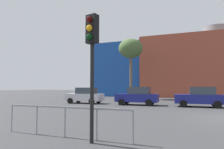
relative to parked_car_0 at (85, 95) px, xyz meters
name	(u,v)px	position (x,y,z in m)	size (l,w,h in m)	color
building_backdrop	(216,67)	(15.30, 20.28, 4.39)	(43.85, 11.30, 12.50)	#9E4733
parked_car_0	(85,95)	(0.00, 0.00, 0.00)	(3.84, 1.89, 1.66)	silver
parked_car_1	(138,96)	(5.64, 0.00, 0.03)	(3.98, 1.96, 1.73)	navy
parked_car_2	(200,97)	(11.12, 0.00, 0.03)	(3.99, 1.96, 1.73)	navy
traffic_light_near_left	(92,48)	(7.21, -13.13, 2.08)	(0.40, 0.39, 3.96)	black
bare_tree_1	(131,49)	(2.49, 9.52, 6.55)	(3.60, 3.60, 8.92)	brown
pedestrian_railing	(65,114)	(6.04, -12.77, -0.04)	(4.82, 0.06, 1.03)	gray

